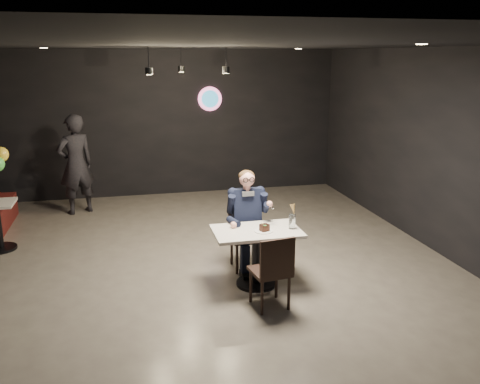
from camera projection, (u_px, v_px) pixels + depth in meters
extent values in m
plane|color=#6F665C|center=(211.00, 279.00, 6.75)|extent=(9.00, 9.00, 0.00)
cube|color=black|center=(186.00, 55.00, 7.88)|extent=(1.40, 1.20, 0.36)
cube|color=silver|center=(257.00, 258.00, 6.50)|extent=(1.10, 0.70, 0.75)
cube|color=black|center=(246.00, 237.00, 6.99)|extent=(0.42, 0.46, 0.92)
cube|color=black|center=(270.00, 270.00, 5.92)|extent=(0.48, 0.51, 0.92)
cube|color=black|center=(246.00, 219.00, 6.93)|extent=(0.60, 0.80, 1.44)
cylinder|color=white|center=(264.00, 231.00, 6.34)|extent=(0.23, 0.23, 0.01)
cube|color=black|center=(264.00, 228.00, 6.33)|extent=(0.13, 0.12, 0.08)
ellipsoid|color=green|center=(265.00, 226.00, 6.28)|extent=(0.06, 0.04, 0.01)
cylinder|color=silver|center=(292.00, 221.00, 6.43)|extent=(0.08, 0.08, 0.19)
cone|color=tan|center=(293.00, 209.00, 6.40)|extent=(0.08, 0.08, 0.14)
imported|color=black|center=(76.00, 164.00, 9.38)|extent=(0.80, 0.70, 1.86)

